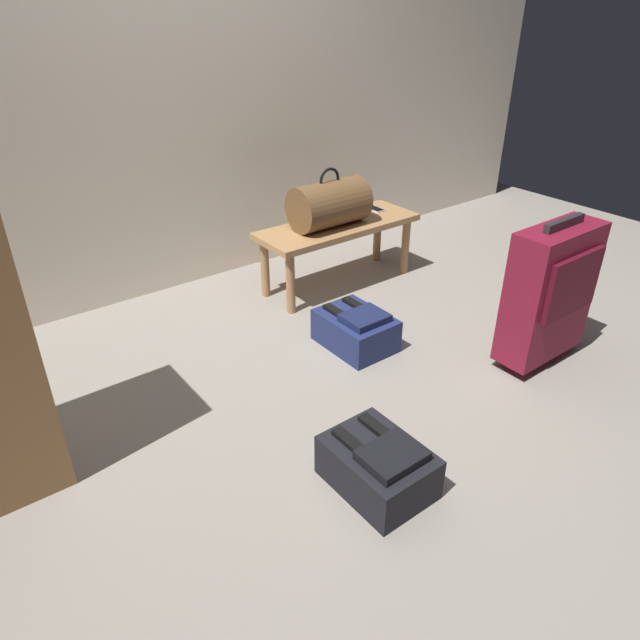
# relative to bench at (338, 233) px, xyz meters

# --- Properties ---
(ground_plane) EXTENTS (6.60, 6.60, 0.00)m
(ground_plane) POSITION_rel_bench_xyz_m (-0.71, -0.98, -0.33)
(ground_plane) COLOR gray
(back_wall) EXTENTS (6.00, 0.10, 2.80)m
(back_wall) POSITION_rel_bench_xyz_m (-0.71, 0.62, 1.07)
(back_wall) COLOR silver
(back_wall) RESTS_ON ground
(bench) EXTENTS (1.00, 0.36, 0.39)m
(bench) POSITION_rel_bench_xyz_m (0.00, 0.00, 0.00)
(bench) COLOR #A87A4C
(bench) RESTS_ON ground
(duffel_bag_brown) EXTENTS (0.44, 0.26, 0.34)m
(duffel_bag_brown) POSITION_rel_bench_xyz_m (-0.07, -0.00, 0.19)
(duffel_bag_brown) COLOR brown
(duffel_bag_brown) RESTS_ON bench
(cell_phone) EXTENTS (0.07, 0.14, 0.01)m
(cell_phone) POSITION_rel_bench_xyz_m (0.34, 0.06, 0.06)
(cell_phone) COLOR silver
(cell_phone) RESTS_ON bench
(suitcase_upright_burgundy) EXTENTS (0.47, 0.21, 0.72)m
(suitcase_upright_burgundy) POSITION_rel_bench_xyz_m (0.24, -1.25, 0.04)
(suitcase_upright_burgundy) COLOR maroon
(suitcase_upright_burgundy) RESTS_ON ground
(backpack_navy) EXTENTS (0.28, 0.38, 0.21)m
(backpack_navy) POSITION_rel_bench_xyz_m (-0.38, -0.62, -0.24)
(backpack_navy) COLOR navy
(backpack_navy) RESTS_ON ground
(backpack_dark) EXTENTS (0.28, 0.38, 0.21)m
(backpack_dark) POSITION_rel_bench_xyz_m (-0.94, -1.40, -0.24)
(backpack_dark) COLOR black
(backpack_dark) RESTS_ON ground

